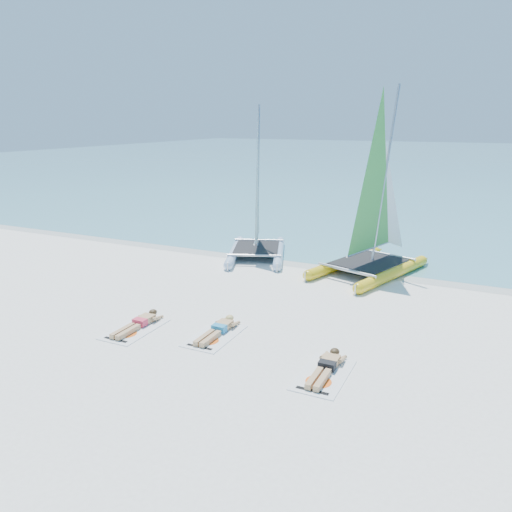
{
  "coord_description": "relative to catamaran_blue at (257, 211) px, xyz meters",
  "views": [
    {
      "loc": [
        5.63,
        -12.07,
        5.37
      ],
      "look_at": [
        -0.66,
        1.2,
        1.34
      ],
      "focal_mm": 35.0,
      "sensor_mm": 36.0,
      "label": 1
    }
  ],
  "objects": [
    {
      "name": "catamaran_blue",
      "position": [
        0.0,
        0.0,
        0.0
      ],
      "size": [
        3.62,
        4.98,
        6.15
      ],
      "rotation": [
        0.0,
        0.0,
        0.37
      ],
      "color": "silver",
      "rests_on": "ground"
    },
    {
      "name": "sunbather_b",
      "position": [
        2.36,
        -7.34,
        -1.72
      ],
      "size": [
        0.37,
        1.73,
        0.26
      ],
      "color": "tan",
      "rests_on": "towel_b"
    },
    {
      "name": "catamaran_yellow",
      "position": [
        4.8,
        0.07,
        0.31
      ],
      "size": [
        3.81,
        5.47,
        6.8
      ],
      "rotation": [
        0.0,
        0.0,
        -0.31
      ],
      "color": "yellow",
      "rests_on": "ground"
    },
    {
      "name": "wet_sand_strip",
      "position": [
        2.74,
        -0.18,
        -1.83
      ],
      "size": [
        140.0,
        1.4,
        0.01
      ],
      "primitive_type": "cube",
      "color": "silver",
      "rests_on": "ground"
    },
    {
      "name": "towel_a",
      "position": [
        0.24,
        -8.09,
        -1.83
      ],
      "size": [
        1.0,
        1.85,
        0.02
      ],
      "primitive_type": "cube",
      "color": "white",
      "rests_on": "ground"
    },
    {
      "name": "sunbather_a",
      "position": [
        0.24,
        -7.9,
        -1.72
      ],
      "size": [
        0.37,
        1.73,
        0.26
      ],
      "color": "tan",
      "rests_on": "towel_a"
    },
    {
      "name": "sunbather_c",
      "position": [
        5.52,
        -8.1,
        -1.72
      ],
      "size": [
        0.37,
        1.73,
        0.26
      ],
      "color": "tan",
      "rests_on": "towel_c"
    },
    {
      "name": "sea",
      "position": [
        2.74,
        57.32,
        -1.83
      ],
      "size": [
        140.0,
        115.0,
        0.01
      ],
      "primitive_type": "cube",
      "color": "#6DB2B7",
      "rests_on": "ground"
    },
    {
      "name": "ground",
      "position": [
        2.74,
        -5.68,
        -1.84
      ],
      "size": [
        140.0,
        140.0,
        0.0
      ],
      "primitive_type": "plane",
      "color": "white",
      "rests_on": "ground"
    },
    {
      "name": "towel_c",
      "position": [
        5.52,
        -8.29,
        -1.83
      ],
      "size": [
        1.0,
        1.85,
        0.02
      ],
      "primitive_type": "cube",
      "color": "white",
      "rests_on": "ground"
    },
    {
      "name": "towel_b",
      "position": [
        2.36,
        -7.54,
        -1.83
      ],
      "size": [
        1.0,
        1.85,
        0.02
      ],
      "primitive_type": "cube",
      "color": "white",
      "rests_on": "ground"
    }
  ]
}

